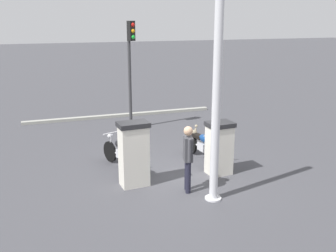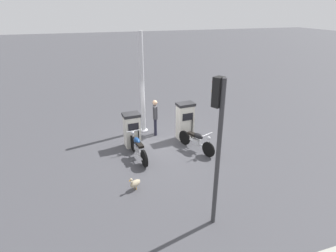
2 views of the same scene
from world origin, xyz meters
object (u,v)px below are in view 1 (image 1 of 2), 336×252
motorcycle_far_pump (122,153)px  attendant_person (188,155)px  fuel_pump_far (134,154)px  canopy_support_pole (216,108)px  wandering_duck (194,133)px  fuel_pump_near (219,148)px  motorcycle_near_pump (203,146)px  roadside_traffic_light (130,57)px

motorcycle_far_pump → attendant_person: bearing=-150.0°
fuel_pump_far → canopy_support_pole: size_ratio=0.37×
fuel_pump_far → wandering_duck: size_ratio=3.33×
fuel_pump_near → canopy_support_pole: canopy_support_pole is taller
fuel_pump_near → attendant_person: attendant_person is taller
fuel_pump_far → attendant_person: fuel_pump_far is taller
fuel_pump_far → motorcycle_far_pump: bearing=1.3°
wandering_duck → canopy_support_pole: bearing=163.2°
fuel_pump_near → wandering_duck: fuel_pump_near is taller
motorcycle_far_pump → attendant_person: 2.45m
motorcycle_near_pump → attendant_person: bearing=146.9°
roadside_traffic_light → wandering_duck: bearing=-140.3°
fuel_pump_far → motorcycle_far_pump: size_ratio=0.88×
wandering_duck → canopy_support_pole: 5.19m
motorcycle_near_pump → roadside_traffic_light: 4.88m
motorcycle_near_pump → canopy_support_pole: (-2.54, 0.83, 1.78)m
motorcycle_far_pump → attendant_person: attendant_person is taller
motorcycle_far_pump → canopy_support_pole: size_ratio=0.41×
motorcycle_far_pump → roadside_traffic_light: roadside_traffic_light is taller
fuel_pump_near → motorcycle_far_pump: 2.78m
fuel_pump_near → fuel_pump_far: (-0.00, 2.42, 0.11)m
motorcycle_near_pump → wandering_duck: 2.12m
fuel_pump_near → wandering_duck: size_ratio=2.91×
roadside_traffic_light → fuel_pump_far: bearing=166.7°
fuel_pump_far → canopy_support_pole: bearing=-131.7°
fuel_pump_far → canopy_support_pole: 2.55m
fuel_pump_near → canopy_support_pole: size_ratio=0.32×
wandering_duck → canopy_support_pole: canopy_support_pole is taller
roadside_traffic_light → canopy_support_pole: canopy_support_pole is taller
attendant_person → canopy_support_pole: 1.47m
motorcycle_near_pump → attendant_person: (-1.93, 1.26, 0.51)m
fuel_pump_near → motorcycle_near_pump: 1.16m
fuel_pump_near → canopy_support_pole: 2.22m
motorcycle_near_pump → roadside_traffic_light: roadside_traffic_light is taller
roadside_traffic_light → motorcycle_near_pump: bearing=-163.9°
motorcycle_near_pump → roadside_traffic_light: (4.13, 1.19, 2.32)m
fuel_pump_far → motorcycle_far_pump: fuel_pump_far is taller
motorcycle_near_pump → wandering_duck: size_ratio=3.99×
motorcycle_near_pump → attendant_person: 2.36m
wandering_duck → roadside_traffic_light: size_ratio=0.12×
fuel_pump_near → attendant_person: size_ratio=0.88×
motorcycle_far_pump → roadside_traffic_light: bearing=-17.7°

